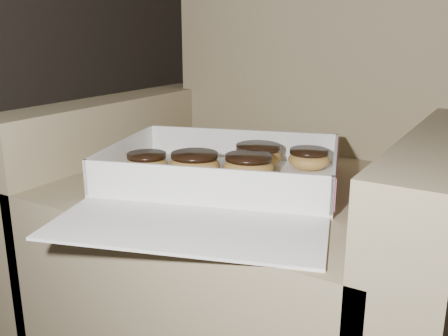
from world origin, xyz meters
TOP-DOWN VIEW (x-y plane):
  - armchair at (-0.25, 0.06)m, footprint 0.88×0.74m
  - bakery_box at (-0.26, -0.09)m, footprint 0.58×0.63m
  - donut_a at (-0.25, 0.06)m, footprint 0.10×0.10m
  - donut_b at (-0.15, 0.10)m, footprint 0.09×0.09m
  - donut_c at (-0.23, -0.03)m, footprint 0.10×0.10m
  - donut_d at (-0.43, -0.10)m, footprint 0.09×0.09m
  - donut_e at (-0.33, -0.07)m, footprint 0.10×0.10m
  - crumb_a at (-0.14, -0.12)m, footprint 0.01×0.01m
  - crumb_b at (-0.29, -0.14)m, footprint 0.01×0.01m
  - crumb_c at (-0.10, -0.09)m, footprint 0.01×0.01m
  - crumb_d at (-0.40, -0.19)m, footprint 0.01×0.01m
  - crumb_e at (-0.13, -0.05)m, footprint 0.01×0.01m

SIDE VIEW (x-z plane):
  - armchair at x=-0.25m, z-range -0.17..0.74m
  - crumb_a at x=-0.14m, z-range 0.42..0.42m
  - crumb_b at x=-0.29m, z-range 0.42..0.42m
  - crumb_c at x=-0.10m, z-range 0.42..0.42m
  - crumb_d at x=-0.40m, z-range 0.42..0.42m
  - crumb_e at x=-0.13m, z-range 0.42..0.42m
  - bakery_box at x=-0.26m, z-range 0.39..0.46m
  - donut_d at x=-0.43m, z-range 0.42..0.46m
  - donut_b at x=-0.15m, z-range 0.42..0.46m
  - donut_c at x=-0.23m, z-range 0.42..0.47m
  - donut_e at x=-0.33m, z-range 0.42..0.47m
  - donut_a at x=-0.25m, z-range 0.42..0.47m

